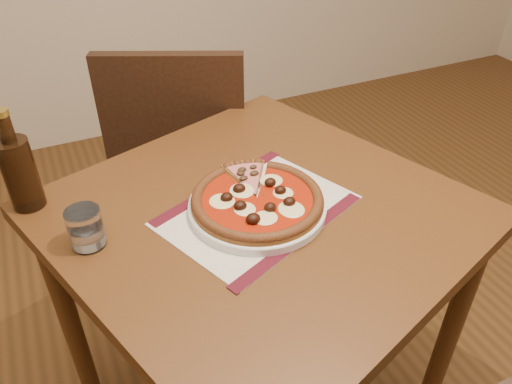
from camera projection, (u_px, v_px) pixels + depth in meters
table at (260, 244)px, 1.13m from camera, size 1.02×1.02×0.75m
chair_far at (182, 154)px, 1.69m from camera, size 0.57×0.57×0.91m
placemat at (257, 210)px, 1.06m from camera, size 0.46×0.40×0.00m
plate at (257, 207)px, 1.05m from camera, size 0.29×0.29×0.02m
pizza at (257, 199)px, 1.04m from camera, size 0.28×0.28×0.04m
ham_slice at (253, 177)px, 1.11m from camera, size 0.10×0.14×0.02m
water_glass at (86, 228)px, 0.95m from camera, size 0.08×0.08×0.08m
bottle at (19, 170)px, 1.03m from camera, size 0.07×0.07×0.23m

